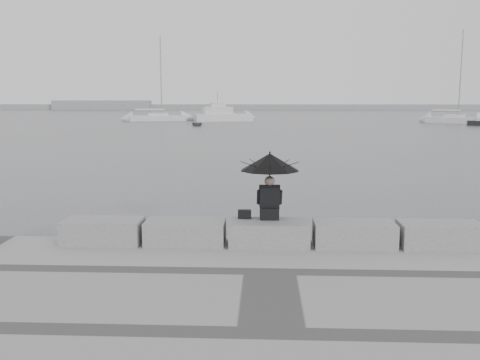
{
  "coord_description": "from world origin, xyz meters",
  "views": [
    {
      "loc": [
        -0.11,
        -10.96,
        3.45
      ],
      "look_at": [
        -0.75,
        3.0,
        1.31
      ],
      "focal_mm": 40.0,
      "sensor_mm": 36.0,
      "label": 1
    }
  ],
  "objects_px": {
    "seated_person": "(270,170)",
    "sailboat_left": "(158,118)",
    "sailboat_right": "(454,119)",
    "motor_cruiser": "(223,115)",
    "dinghy": "(197,124)"
  },
  "relations": [
    {
      "from": "seated_person",
      "to": "motor_cruiser",
      "type": "xyz_separation_m",
      "value": [
        -6.37,
        70.45,
        -1.12
      ]
    },
    {
      "from": "seated_person",
      "to": "sailboat_right",
      "type": "height_order",
      "value": "sailboat_right"
    },
    {
      "from": "seated_person",
      "to": "dinghy",
      "type": "height_order",
      "value": "seated_person"
    },
    {
      "from": "sailboat_left",
      "to": "sailboat_right",
      "type": "distance_m",
      "value": 43.44
    },
    {
      "from": "motor_cruiser",
      "to": "seated_person",
      "type": "bearing_deg",
      "value": -101.51
    },
    {
      "from": "seated_person",
      "to": "dinghy",
      "type": "bearing_deg",
      "value": 94.45
    },
    {
      "from": "sailboat_right",
      "to": "dinghy",
      "type": "distance_m",
      "value": 36.56
    },
    {
      "from": "sailboat_left",
      "to": "dinghy",
      "type": "distance_m",
      "value": 16.41
    },
    {
      "from": "sailboat_left",
      "to": "dinghy",
      "type": "bearing_deg",
      "value": -75.05
    },
    {
      "from": "sailboat_left",
      "to": "sailboat_right",
      "type": "relative_size",
      "value": 1.0
    },
    {
      "from": "seated_person",
      "to": "sailboat_left",
      "type": "xyz_separation_m",
      "value": [
        -16.49,
        71.39,
        -1.5
      ]
    },
    {
      "from": "sailboat_left",
      "to": "seated_person",
      "type": "bearing_deg",
      "value": -90.42
    },
    {
      "from": "dinghy",
      "to": "motor_cruiser",
      "type": "bearing_deg",
      "value": 63.09
    },
    {
      "from": "sailboat_right",
      "to": "sailboat_left",
      "type": "bearing_deg",
      "value": -154.97
    },
    {
      "from": "motor_cruiser",
      "to": "sailboat_right",
      "type": "bearing_deg",
      "value": -23.85
    }
  ]
}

